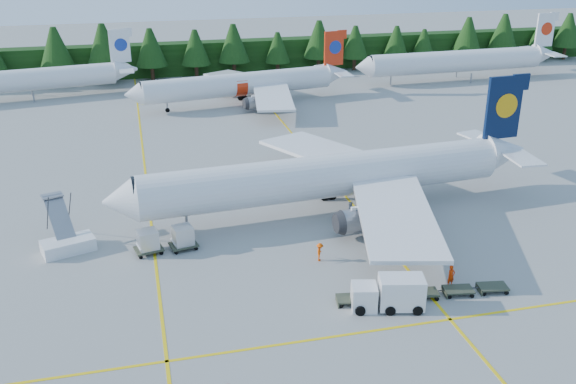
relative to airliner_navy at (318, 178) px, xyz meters
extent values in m
plane|color=gray|center=(-1.95, -14.00, -3.68)|extent=(320.00, 320.00, 0.00)
cube|color=yellow|center=(-15.95, 6.00, -3.67)|extent=(0.25, 120.00, 0.01)
cube|color=yellow|center=(4.05, 6.00, -3.67)|extent=(0.25, 120.00, 0.01)
cube|color=yellow|center=(-1.95, -20.00, -3.67)|extent=(80.00, 0.25, 0.01)
cube|color=black|center=(-1.95, 68.00, -0.68)|extent=(220.00, 4.00, 6.00)
cylinder|color=silver|center=(0.69, 0.05, 0.09)|extent=(35.77, 6.75, 4.18)
cone|color=silver|center=(-18.51, -1.35, 0.09)|extent=(3.22, 4.38, 4.18)
cube|color=#061432|center=(19.98, 1.45, 5.31)|extent=(3.99, 0.65, 6.48)
cube|color=silver|center=(3.17, 9.14, -0.54)|extent=(11.73, 16.89, 1.19)
cylinder|color=gray|center=(1.29, 6.18, -2.01)|extent=(3.71, 2.45, 2.20)
cube|color=silver|center=(4.46, -8.59, -0.54)|extent=(9.84, 16.73, 1.19)
cylinder|color=gray|center=(2.17, -5.92, -2.01)|extent=(3.71, 2.45, 2.20)
cylinder|color=gray|center=(-12.79, -0.93, -2.79)|extent=(0.25, 0.25, 1.78)
cylinder|color=silver|center=(-0.25, 43.18, -0.46)|extent=(30.58, 8.55, 3.58)
cone|color=silver|center=(-16.48, 40.46, -0.46)|extent=(3.06, 3.94, 3.58)
cube|color=red|center=(16.07, 45.91, 4.01)|extent=(3.40, 0.87, 5.54)
cube|color=silver|center=(1.14, 51.12, -1.00)|extent=(10.95, 14.37, 1.01)
cylinder|color=gray|center=(-0.22, 48.44, -2.25)|extent=(3.31, 2.35, 1.88)
cube|color=silver|center=(3.65, 36.12, -1.00)|extent=(7.28, 14.06, 1.01)
cylinder|color=gray|center=(1.49, 38.21, -2.25)|extent=(3.31, 2.35, 1.88)
cylinder|color=gray|center=(-11.64, 41.27, -2.92)|extent=(0.21, 0.21, 1.52)
cylinder|color=silver|center=(-34.12, 54.36, -0.48)|extent=(30.34, 8.55, 3.55)
cube|color=silver|center=(-17.94, 57.10, 3.95)|extent=(3.38, 0.87, 5.50)
cylinder|color=silver|center=(40.81, 50.68, -0.16)|extent=(33.35, 5.28, 3.91)
cone|color=silver|center=(22.85, 49.93, -0.16)|extent=(2.89, 4.02, 3.91)
cube|color=silver|center=(58.86, 51.42, 4.72)|extent=(3.72, 0.50, 6.06)
cylinder|color=gray|center=(28.19, 50.15, -2.90)|extent=(0.23, 0.23, 1.56)
cube|color=silver|center=(-23.11, -2.55, -3.11)|extent=(4.81, 3.48, 1.13)
cube|color=gray|center=(-23.74, -0.59, -1.31)|extent=(2.83, 4.42, 3.06)
cube|color=gray|center=(-24.37, 1.37, 0.08)|extent=(2.14, 1.75, 0.12)
cube|color=white|center=(-1.45, -17.11, -2.73)|extent=(2.17, 2.17, 1.89)
cube|color=black|center=(-1.45, -17.11, -2.28)|extent=(1.88, 2.02, 0.81)
cube|color=white|center=(1.18, -17.73, -2.33)|extent=(3.61, 2.67, 2.35)
cube|color=#363B2B|center=(-2.09, -16.26, -3.26)|extent=(2.41, 1.72, 0.13)
cube|color=#363B2B|center=(0.68, -16.50, -3.26)|extent=(2.41, 1.72, 0.13)
cube|color=#363B2B|center=(3.45, -16.75, -3.26)|extent=(2.41, 1.72, 0.13)
cube|color=#363B2B|center=(6.23, -17.00, -3.26)|extent=(2.41, 1.72, 0.13)
cube|color=#363B2B|center=(9.00, -17.25, -3.26)|extent=(2.41, 1.72, 0.13)
cube|color=#363B2B|center=(-16.40, -4.56, -3.26)|extent=(2.62, 2.22, 0.15)
cube|color=silver|center=(-16.40, -4.56, -2.37)|extent=(1.91, 1.87, 1.62)
cube|color=#363B2B|center=(-13.42, -4.45, -3.26)|extent=(2.62, 2.22, 0.15)
cube|color=silver|center=(-13.42, -4.45, -2.37)|extent=(1.91, 1.87, 1.62)
imported|color=red|center=(6.19, -15.78, -2.78)|extent=(0.73, 0.56, 1.80)
imported|color=#DD4504|center=(-2.52, -9.35, -2.88)|extent=(0.68, 0.79, 1.61)
camera|label=1|loc=(-16.49, -54.93, 22.22)|focal=40.00mm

